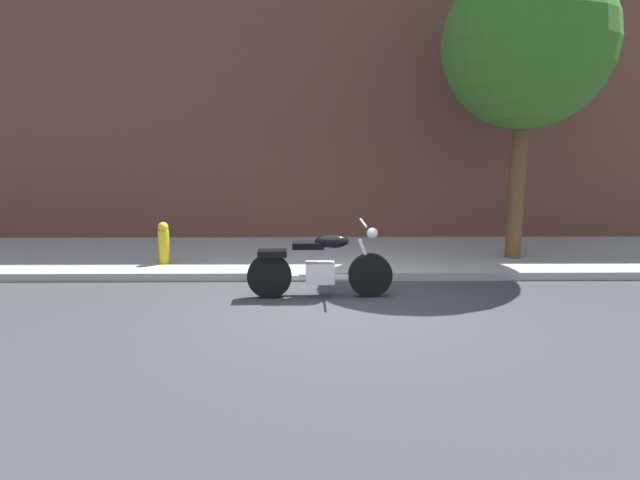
# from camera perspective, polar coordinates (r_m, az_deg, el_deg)

# --- Properties ---
(ground_plane) EXTENTS (60.00, 60.00, 0.00)m
(ground_plane) POSITION_cam_1_polar(r_m,az_deg,el_deg) (8.10, 2.08, -6.64)
(ground_plane) COLOR #38383D
(sidewalk) EXTENTS (24.48, 3.34, 0.14)m
(sidewalk) POSITION_cam_1_polar(r_m,az_deg,el_deg) (10.86, 1.38, -1.68)
(sidewalk) COLOR #9E9E9E
(sidewalk) RESTS_ON ground
(building_facade) EXTENTS (24.48, 0.50, 7.74)m
(building_facade) POSITION_cam_1_polar(r_m,az_deg,el_deg) (12.60, 1.15, 17.45)
(building_facade) COLOR brown
(building_facade) RESTS_ON ground
(motorcycle) EXTENTS (2.23, 0.70, 1.18)m
(motorcycle) POSITION_cam_1_polar(r_m,az_deg,el_deg) (8.25, -0.01, -2.87)
(motorcycle) COLOR black
(motorcycle) RESTS_ON ground
(street_tree) EXTENTS (3.05, 3.05, 5.60)m
(street_tree) POSITION_cam_1_polar(r_m,az_deg,el_deg) (10.94, 21.03, 18.70)
(street_tree) COLOR brown
(street_tree) RESTS_ON ground
(fire_hydrant) EXTENTS (0.20, 0.20, 0.91)m
(fire_hydrant) POSITION_cam_1_polar(r_m,az_deg,el_deg) (10.29, -16.16, -0.63)
(fire_hydrant) COLOR gold
(fire_hydrant) RESTS_ON ground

